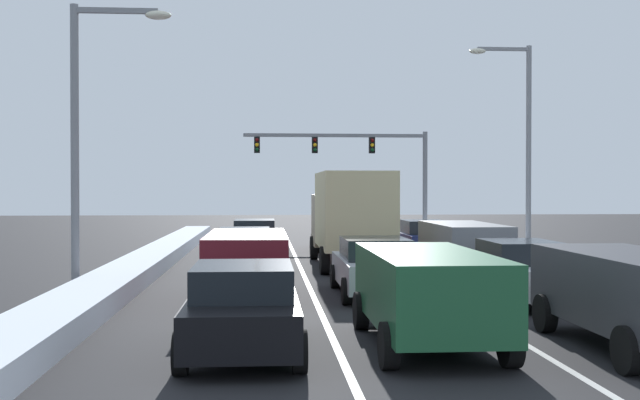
{
  "coord_description": "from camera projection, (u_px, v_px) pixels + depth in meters",
  "views": [
    {
      "loc": [
        -2.96,
        -5.97,
        2.78
      ],
      "look_at": [
        -0.37,
        29.53,
        2.27
      ],
      "focal_mm": 42.77,
      "sensor_mm": 36.0,
      "label": 1
    }
  ],
  "objects": [
    {
      "name": "ground_plane",
      "position": [
        369.0,
        286.0,
        21.72
      ],
      "size": [
        120.0,
        120.0,
        0.0
      ],
      "primitive_type": "plane",
      "color": "black"
    },
    {
      "name": "lane_stripe_between_right_lane_and_center_lane",
      "position": [
        403.0,
        271.0,
        25.72
      ],
      "size": [
        0.14,
        42.78,
        0.01
      ],
      "primitive_type": "cube",
      "color": "silver",
      "rests_on": "ground"
    },
    {
      "name": "lane_stripe_between_center_lane_and_left_lane",
      "position": [
        302.0,
        272.0,
        25.48
      ],
      "size": [
        0.14,
        42.78,
        0.01
      ],
      "primitive_type": "cube",
      "color": "silver",
      "rests_on": "ground"
    },
    {
      "name": "snow_bank_right_shoulder",
      "position": [
        556.0,
        260.0,
        26.1
      ],
      "size": [
        1.87,
        42.78,
        0.68
      ],
      "primitive_type": "cube",
      "color": "silver",
      "rests_on": "ground"
    },
    {
      "name": "snow_bank_left_shoulder",
      "position": [
        142.0,
        265.0,
        25.09
      ],
      "size": [
        1.46,
        42.78,
        0.52
      ],
      "primitive_type": "cube",
      "color": "silver",
      "rests_on": "ground"
    },
    {
      "name": "suv_charcoal_right_lane_nearest",
      "position": [
        636.0,
        291.0,
        13.12
      ],
      "size": [
        2.16,
        4.9,
        1.67
      ],
      "color": "#38383D",
      "rests_on": "ground"
    },
    {
      "name": "sedan_white_right_lane_second",
      "position": [
        519.0,
        271.0,
        18.79
      ],
      "size": [
        2.0,
        4.5,
        1.51
      ],
      "color": "silver",
      "rests_on": "ground"
    },
    {
      "name": "suv_gray_right_lane_third",
      "position": [
        463.0,
        244.0,
        24.55
      ],
      "size": [
        2.16,
        4.9,
        1.67
      ],
      "color": "slate",
      "rests_on": "ground"
    },
    {
      "name": "sedan_navy_right_lane_fourth",
      "position": [
        424.0,
        238.0,
        31.0
      ],
      "size": [
        2.0,
        4.5,
        1.51
      ],
      "color": "navy",
      "rests_on": "ground"
    },
    {
      "name": "suv_green_center_lane_nearest",
      "position": [
        427.0,
        289.0,
        13.45
      ],
      "size": [
        2.16,
        4.9,
        1.67
      ],
      "color": "#1E5633",
      "rests_on": "ground"
    },
    {
      "name": "sedan_silver_center_lane_second",
      "position": [
        374.0,
        266.0,
        19.82
      ],
      "size": [
        2.0,
        4.5,
        1.51
      ],
      "color": "#B7BABF",
      "rests_on": "ground"
    },
    {
      "name": "box_truck_center_lane_third",
      "position": [
        351.0,
        214.0,
        27.21
      ],
      "size": [
        2.53,
        7.2,
        3.36
      ],
      "color": "#937F60",
      "rests_on": "ground"
    },
    {
      "name": "sedan_red_center_lane_fourth",
      "position": [
        335.0,
        233.0,
        34.6
      ],
      "size": [
        2.0,
        4.5,
        1.51
      ],
      "color": "maroon",
      "rests_on": "ground"
    },
    {
      "name": "sedan_black_left_lane_nearest",
      "position": [
        243.0,
        308.0,
        12.91
      ],
      "size": [
        2.0,
        4.5,
        1.51
      ],
      "color": "black",
      "rests_on": "ground"
    },
    {
      "name": "suv_maroon_left_lane_second",
      "position": [
        247.0,
        259.0,
        19.06
      ],
      "size": [
        2.16,
        4.9,
        1.67
      ],
      "color": "maroon",
      "rests_on": "ground"
    },
    {
      "name": "sedan_charcoal_left_lane_third",
      "position": [
        244.0,
        251.0,
        24.83
      ],
      "size": [
        2.0,
        4.5,
        1.51
      ],
      "color": "#38383D",
      "rests_on": "ground"
    },
    {
      "name": "sedan_white_left_lane_fourth",
      "position": [
        255.0,
        237.0,
        31.74
      ],
      "size": [
        2.0,
        4.5,
        1.51
      ],
      "color": "silver",
      "rests_on": "ground"
    },
    {
      "name": "traffic_light_gantry",
      "position": [
        361.0,
        156.0,
        45.11
      ],
      "size": [
        10.94,
        0.47,
        6.2
      ],
      "color": "slate",
      "rests_on": "ground"
    },
    {
      "name": "street_lamp_right_mid",
      "position": [
        521.0,
        131.0,
        31.91
      ],
      "size": [
        2.66,
        0.36,
        8.78
      ],
      "color": "gray",
      "rests_on": "ground"
    },
    {
      "name": "street_lamp_left_mid",
      "position": [
        89.0,
        120.0,
        20.23
      ],
      "size": [
        2.66,
        0.36,
        7.68
      ],
      "color": "gray",
      "rests_on": "ground"
    }
  ]
}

